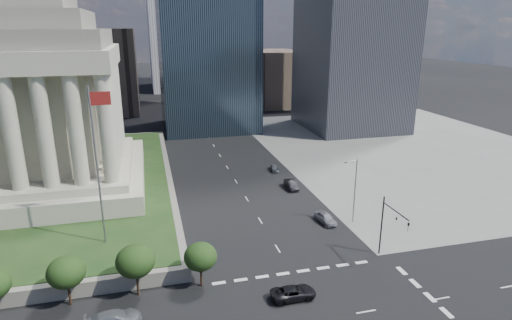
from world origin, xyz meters
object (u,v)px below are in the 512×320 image
object	(u,v)px
suv_grey	(113,319)
parked_sedan_far	(274,168)
war_memorial	(26,72)
parked_sedan_near	(326,218)
flagpole	(98,159)
pickup_truck	(293,293)
parked_sedan_mid	(291,184)
traffic_signal_ne	(390,223)
street_lamp_north	(354,187)

from	to	relation	value
suv_grey	parked_sedan_far	size ratio (longest dim) A/B	1.51
war_memorial	parked_sedan_near	world-z (taller)	war_memorial
parked_sedan_far	parked_sedan_near	bearing A→B (deg)	-80.61
flagpole	parked_sedan_far	distance (m)	43.03
flagpole	parked_sedan_near	distance (m)	33.64
pickup_truck	suv_grey	world-z (taller)	suv_grey
flagpole	parked_sedan_mid	world-z (taller)	flagpole
parked_sedan_near	traffic_signal_ne	bearing A→B (deg)	-82.76
suv_grey	parked_sedan_near	distance (m)	34.05
parked_sedan_near	parked_sedan_far	world-z (taller)	parked_sedan_near
pickup_truck	parked_sedan_near	bearing A→B (deg)	-34.00
war_memorial	flagpole	xyz separation A→B (m)	(12.17, -24.00, -8.29)
pickup_truck	suv_grey	distance (m)	18.72
pickup_truck	flagpole	bearing A→B (deg)	52.96
war_memorial	street_lamp_north	world-z (taller)	war_memorial
traffic_signal_ne	street_lamp_north	distance (m)	11.34
pickup_truck	parked_sedan_near	distance (m)	20.04
flagpole	traffic_signal_ne	world-z (taller)	flagpole
war_memorial	suv_grey	xyz separation A→B (m)	(13.67, -38.76, -20.60)
parked_sedan_near	parked_sedan_far	distance (m)	25.48
war_memorial	street_lamp_north	size ratio (longest dim) A/B	3.90
suv_grey	parked_sedan_near	xyz separation A→B (m)	(29.74, 16.59, -0.02)
suv_grey	traffic_signal_ne	bearing A→B (deg)	-92.24
suv_grey	parked_sedan_far	world-z (taller)	suv_grey
war_memorial	parked_sedan_far	distance (m)	47.87
war_memorial	parked_sedan_mid	world-z (taller)	war_memorial
pickup_truck	parked_sedan_mid	bearing A→B (deg)	-19.26
suv_grey	parked_sedan_near	size ratio (longest dim) A/B	1.20
street_lamp_north	parked_sedan_mid	size ratio (longest dim) A/B	2.14
street_lamp_north	parked_sedan_mid	distance (m)	17.08
traffic_signal_ne	parked_sedan_far	world-z (taller)	traffic_signal_ne
street_lamp_north	pickup_truck	bearing A→B (deg)	-133.19
street_lamp_north	parked_sedan_mid	xyz separation A→B (m)	(-4.25, 15.80, -4.89)
parked_sedan_near	parked_sedan_far	bearing A→B (deg)	83.88
pickup_truck	war_memorial	bearing A→B (deg)	39.14
traffic_signal_ne	parked_sedan_far	xyz separation A→B (m)	(-3.50, 37.60, -4.63)
parked_sedan_near	suv_grey	bearing A→B (deg)	-157.90
pickup_truck	suv_grey	xyz separation A→B (m)	(-18.72, 0.15, 0.10)
parked_sedan_mid	parked_sedan_near	bearing A→B (deg)	-87.53
parked_sedan_near	parked_sedan_far	xyz separation A→B (m)	(-0.41, 25.47, -0.16)
pickup_truck	parked_sedan_far	distance (m)	43.52
war_memorial	traffic_signal_ne	world-z (taller)	war_memorial
flagpole	parked_sedan_near	size ratio (longest dim) A/B	4.38
suv_grey	parked_sedan_near	world-z (taller)	suv_grey
flagpole	parked_sedan_far	size ratio (longest dim) A/B	5.52
flagpole	traffic_signal_ne	bearing A→B (deg)	-16.71
parked_sedan_far	pickup_truck	bearing A→B (deg)	-95.64
traffic_signal_ne	street_lamp_north	size ratio (longest dim) A/B	0.80
war_memorial	parked_sedan_far	xyz separation A→B (m)	(43.00, 3.30, -20.78)
flagpole	suv_grey	size ratio (longest dim) A/B	3.65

